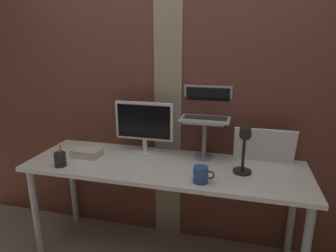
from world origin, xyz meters
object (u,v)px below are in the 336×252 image
Objects in this scene: laptop at (206,109)px; desk_lamp at (244,145)px; monitor at (144,124)px; coffee_mug at (201,175)px; pen_cup at (60,159)px; whiteboard_panel at (264,145)px.

laptop is 1.03× the size of desk_lamp.
monitor is 1.32× the size of desk_lamp.
desk_lamp is 2.57× the size of coffee_mug.
monitor reaches higher than pen_cup.
monitor is at bearing 162.02° from desk_lamp.
desk_lamp is at bearing -117.17° from whiteboard_panel.
monitor is 1.07× the size of whiteboard_panel.
whiteboard_panel is at bearing 62.83° from desk_lamp.
desk_lamp is 2.02× the size of pen_cup.
laptop reaches higher than monitor.
laptop is at bearing 94.47° from coffee_mug.
pen_cup is at bearing -141.06° from monitor.
desk_lamp is (-0.14, -0.27, 0.08)m from whiteboard_panel.
coffee_mug is at bearing -0.00° from pen_cup.
monitor reaches higher than coffee_mug.
desk_lamp is at bearing 31.74° from coffee_mug.
desk_lamp is 1.23m from pen_cup.
pen_cup reaches higher than coffee_mug.
coffee_mug is (0.04, -0.45, -0.30)m from laptop.
laptop is 0.84× the size of whiteboard_panel.
coffee_mug is at bearing -85.53° from laptop.
laptop reaches higher than coffee_mug.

